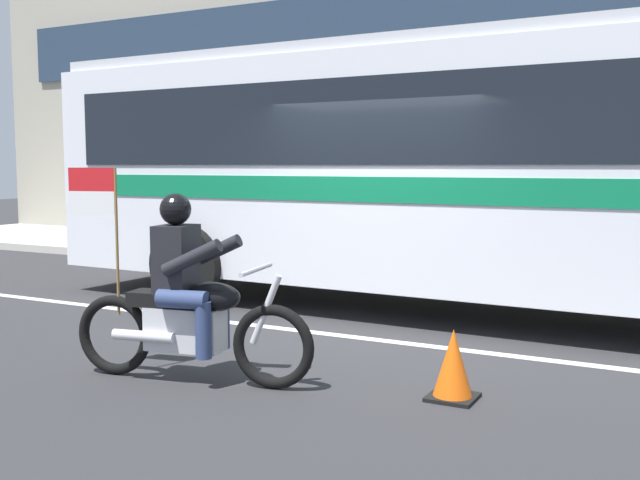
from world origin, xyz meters
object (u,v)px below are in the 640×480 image
object	(u,v)px
motorcycle_with_rider	(188,302)
fire_hydrant	(627,252)
transit_bus	(490,158)
traffic_cone	(453,366)

from	to	relation	value
motorcycle_with_rider	fire_hydrant	world-z (taller)	motorcycle_with_rider
transit_bus	traffic_cone	size ratio (longest dim) A/B	20.99
fire_hydrant	traffic_cone	distance (m)	6.41
transit_bus	fire_hydrant	size ratio (longest dim) A/B	15.39
transit_bus	fire_hydrant	xyz separation A→B (m)	(1.26, 3.07, -1.36)
transit_bus	traffic_cone	bearing A→B (deg)	-79.17
transit_bus	traffic_cone	xyz separation A→B (m)	(0.63, -3.30, -1.63)
fire_hydrant	motorcycle_with_rider	bearing A→B (deg)	-111.46
motorcycle_with_rider	traffic_cone	xyz separation A→B (m)	(2.10, 0.56, -0.41)
transit_bus	motorcycle_with_rider	world-z (taller)	transit_bus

